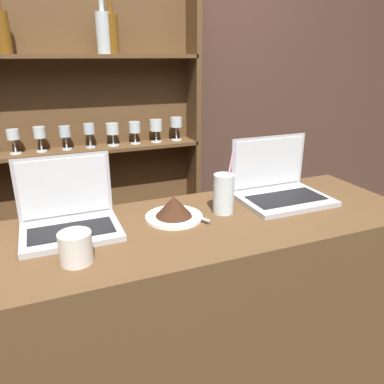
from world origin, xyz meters
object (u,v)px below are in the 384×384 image
at_px(laptop_near, 69,215).
at_px(cake_plate, 174,209).
at_px(coffee_cup, 76,248).
at_px(laptop_far, 279,186).
at_px(water_glass, 224,194).

bearing_deg(laptop_near, cake_plate, -6.92).
xyz_separation_m(cake_plate, coffee_cup, (-0.34, -0.17, 0.01)).
bearing_deg(laptop_far, laptop_near, 179.13).
distance_m(laptop_near, cake_plate, 0.34).
distance_m(laptop_far, water_glass, 0.27).
distance_m(laptop_near, coffee_cup, 0.21).
bearing_deg(water_glass, coffee_cup, -163.28).
distance_m(cake_plate, coffee_cup, 0.38).
relative_size(laptop_near, laptop_far, 0.90).
distance_m(laptop_far, coffee_cup, 0.80).
relative_size(water_glass, coffee_cup, 2.47).
relative_size(laptop_near, coffee_cup, 3.37).
xyz_separation_m(water_glass, coffee_cup, (-0.52, -0.15, -0.03)).
bearing_deg(coffee_cup, laptop_near, 89.45).
height_order(cake_plate, coffee_cup, coffee_cup).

